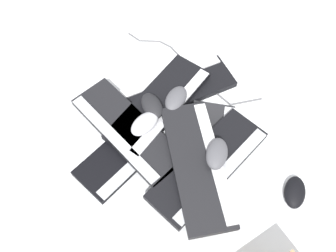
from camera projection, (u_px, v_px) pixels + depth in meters
ground_plane at (189, 143)px, 1.29m from camera, size 3.20×3.20×0.00m
keyboard_0 at (136, 144)px, 1.27m from camera, size 0.46×0.34×0.03m
keyboard_1 at (208, 159)px, 1.25m from camera, size 0.35×0.46×0.03m
keyboard_2 at (175, 90)px, 1.39m from camera, size 0.45×0.20×0.03m
keyboard_3 at (127, 130)px, 1.27m from camera, size 0.31×0.46×0.03m
keyboard_4 at (209, 165)px, 1.20m from camera, size 0.46×0.34×0.03m
keyboard_5 at (159, 105)px, 1.32m from camera, size 0.45×0.37×0.03m
keyboard_6 at (198, 164)px, 1.17m from camera, size 0.21×0.46×0.03m
mouse_0 at (145, 124)px, 1.24m from camera, size 0.13×0.11×0.04m
mouse_1 at (152, 106)px, 1.27m from camera, size 0.08×0.12×0.04m
mouse_2 at (217, 154)px, 1.15m from camera, size 0.11×0.13×0.04m
mouse_3 at (295, 192)px, 1.18m from camera, size 0.12×0.13×0.04m
mouse_4 at (177, 98)px, 1.29m from camera, size 0.12×0.12×0.04m
cable_0 at (189, 69)px, 1.45m from camera, size 0.38×0.48×0.01m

